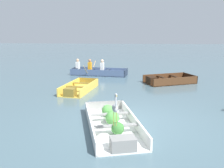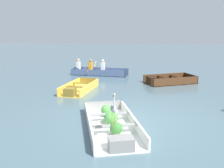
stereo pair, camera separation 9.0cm
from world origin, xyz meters
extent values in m
plane|color=#47606B|center=(0.00, 0.00, 0.00)|extent=(80.00, 80.00, 0.00)
cube|color=white|center=(-0.57, -0.69, 0.02)|extent=(1.98, 3.29, 0.04)
cube|color=white|center=(0.02, -0.55, 0.16)|extent=(0.81, 2.99, 0.33)
cube|color=white|center=(-1.16, -0.84, 0.16)|extent=(0.81, 2.99, 0.33)
cube|color=gray|center=(-0.94, 0.77, 0.16)|extent=(1.23, 0.36, 0.33)
cube|color=gray|center=(-0.23, -2.01, 0.18)|extent=(0.64, 0.49, 0.30)
cube|color=gray|center=(-0.46, -1.14, 0.25)|extent=(1.16, 0.44, 0.04)
cube|color=gray|center=(-0.68, -0.25, 0.25)|extent=(1.16, 0.44, 0.04)
sphere|color=#387533|center=(-0.40, -1.20, 0.21)|extent=(0.33, 0.33, 0.33)
sphere|color=#4C9342|center=(-0.58, -0.54, 0.24)|extent=(0.39, 0.39, 0.39)
sphere|color=#4C9342|center=(-0.77, 0.12, 0.22)|extent=(0.37, 0.37, 0.37)
cube|color=#E5BC47|center=(-2.34, 3.44, 0.02)|extent=(1.39, 2.56, 0.04)
cube|color=#E5BC47|center=(-1.87, 3.37, 0.18)|extent=(0.46, 2.40, 0.35)
cube|color=#E5BC47|center=(-2.80, 3.52, 0.18)|extent=(0.46, 2.40, 0.35)
cube|color=olive|center=(-2.14, 4.62, 0.18)|extent=(0.99, 0.22, 0.35)
cube|color=olive|center=(-2.51, 2.42, 0.19)|extent=(0.50, 0.43, 0.32)
cube|color=olive|center=(-2.40, 3.09, 0.26)|extent=(0.91, 0.31, 0.04)
cube|color=olive|center=(-2.28, 3.80, 0.26)|extent=(0.91, 0.31, 0.04)
cube|color=#4C2D19|center=(1.89, 5.41, 0.02)|extent=(2.72, 2.06, 0.04)
cube|color=#4C2D19|center=(2.11, 4.87, 0.19)|extent=(2.27, 0.98, 0.38)
cube|color=#4C2D19|center=(1.66, 5.95, 0.19)|extent=(2.27, 0.98, 0.38)
cube|color=black|center=(2.99, 5.87, 0.19)|extent=(0.51, 1.15, 0.38)
cube|color=black|center=(0.93, 5.01, 0.21)|extent=(0.54, 0.65, 0.35)
cube|color=black|center=(1.55, 5.27, 0.29)|extent=(0.58, 1.10, 0.04)
cube|color=black|center=(2.22, 5.55, 0.29)|extent=(0.58, 1.10, 0.04)
cube|color=#475B7F|center=(-1.97, 7.43, 0.02)|extent=(3.41, 1.54, 0.04)
cube|color=#475B7F|center=(-2.04, 6.93, 0.19)|extent=(3.25, 0.54, 0.37)
cube|color=#475B7F|center=(-1.89, 7.93, 0.19)|extent=(3.25, 0.54, 0.37)
cube|color=#273246|center=(-0.37, 7.19, 0.19)|extent=(0.21, 1.06, 0.37)
cube|color=#273246|center=(-3.41, 7.65, 0.21)|extent=(0.43, 0.53, 0.34)
cube|color=#273246|center=(-2.45, 7.50, 0.28)|extent=(0.30, 0.97, 0.04)
cube|color=#273246|center=(-1.48, 7.35, 0.28)|extent=(0.30, 0.97, 0.04)
cube|color=white|center=(-1.78, 7.40, 0.52)|extent=(0.22, 0.30, 0.44)
sphere|color=beige|center=(-1.78, 7.40, 0.84)|extent=(0.18, 0.18, 0.18)
cube|color=orange|center=(-2.53, 7.51, 0.52)|extent=(0.22, 0.30, 0.44)
sphere|color=#9E7051|center=(-2.53, 7.51, 0.84)|extent=(0.18, 0.18, 0.18)
cube|color=white|center=(-3.29, 7.63, 0.52)|extent=(0.22, 0.30, 0.44)
sphere|color=tan|center=(-3.29, 7.63, 0.84)|extent=(0.18, 0.18, 0.18)
cylinder|color=tan|center=(-2.66, 6.69, 0.42)|extent=(0.14, 0.64, 0.55)
cylinder|color=tan|center=(-2.41, 8.33, 0.42)|extent=(0.14, 0.64, 0.55)
cylinder|color=olive|center=(-0.41, -1.61, 0.61)|extent=(0.02, 0.02, 0.35)
cylinder|color=olive|center=(-0.47, -1.62, 0.61)|extent=(0.02, 0.02, 0.35)
ellipsoid|color=#93999E|center=(-0.44, -1.62, 0.87)|extent=(0.20, 0.34, 0.18)
cylinder|color=#93999E|center=(-0.41, -1.73, 1.09)|extent=(0.06, 0.12, 0.28)
ellipsoid|color=#93999E|center=(-0.41, -1.77, 1.24)|extent=(0.08, 0.12, 0.06)
cone|color=gold|center=(-0.39, -1.85, 1.24)|extent=(0.04, 0.10, 0.02)
camera|label=1|loc=(-0.09, -7.13, 2.67)|focal=40.00mm
camera|label=2|loc=(0.00, -7.13, 2.67)|focal=40.00mm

